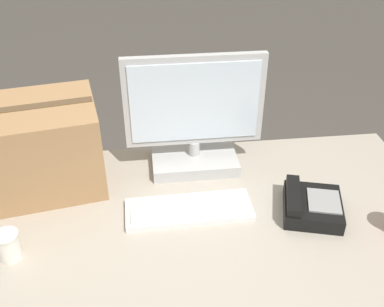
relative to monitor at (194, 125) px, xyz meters
The scene contains 6 objects.
office_desk 0.64m from the monitor, 99.84° to the right, with size 1.80×0.90×0.74m.
monitor is the anchor object (origin of this frame).
keyboard 0.34m from the monitor, 100.03° to the right, with size 0.45×0.16×0.03m.
desk_phone 0.52m from the monitor, 42.66° to the right, with size 0.24×0.26×0.08m.
paper_cup_left 0.78m from the monitor, 145.48° to the right, with size 0.08×0.08×0.09m.
cardboard_box 0.57m from the monitor, behind, with size 0.46×0.41×0.33m.
Camera 1 is at (-0.13, -1.17, 1.80)m, focal length 42.00 mm.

